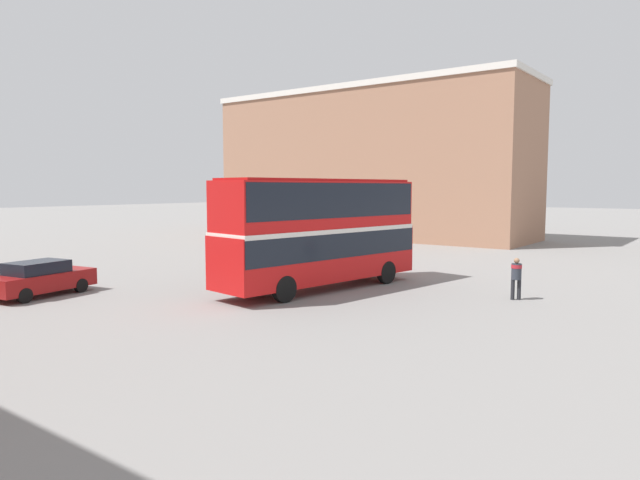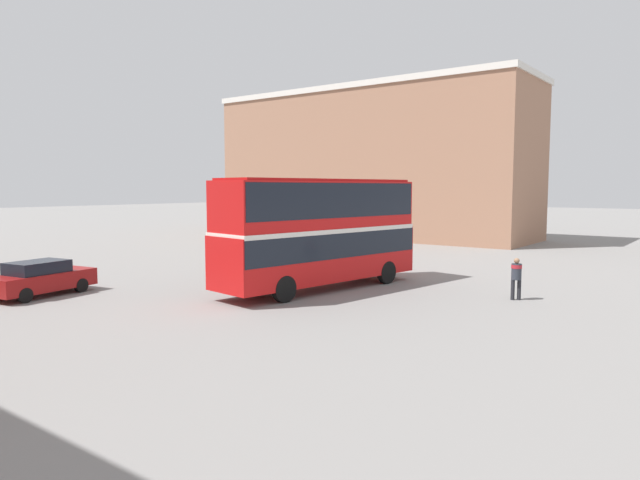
# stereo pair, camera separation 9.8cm
# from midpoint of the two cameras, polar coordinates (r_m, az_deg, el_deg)

# --- Properties ---
(ground_plane) EXTENTS (240.00, 240.00, 0.00)m
(ground_plane) POSITION_cam_midpoint_polar(r_m,az_deg,el_deg) (25.68, -2.51, -4.97)
(ground_plane) COLOR gray
(building_row_right) EXTENTS (9.55, 30.18, 13.66)m
(building_row_right) POSITION_cam_midpoint_polar(r_m,az_deg,el_deg) (54.55, 5.20, 7.62)
(building_row_right) COLOR #9E7056
(building_row_right) RESTS_ON ground_plane
(double_decker_bus) EXTENTS (10.65, 4.13, 4.94)m
(double_decker_bus) POSITION_cam_midpoint_polar(r_m,az_deg,el_deg) (25.44, 0.11, 1.36)
(double_decker_bus) COLOR red
(double_decker_bus) RESTS_ON ground_plane
(pedestrian_foreground) EXTENTS (0.59, 0.59, 1.72)m
(pedestrian_foreground) POSITION_cam_midpoint_polar(r_m,az_deg,el_deg) (24.51, 19.15, -3.26)
(pedestrian_foreground) COLOR #232328
(pedestrian_foreground) RESTS_ON ground_plane
(parked_car_kerb_near) EXTENTS (4.53, 2.39, 1.49)m
(parked_car_kerb_near) POSITION_cam_midpoint_polar(r_m,az_deg,el_deg) (26.79, -26.06, -3.45)
(parked_car_kerb_near) COLOR maroon
(parked_car_kerb_near) RESTS_ON ground_plane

